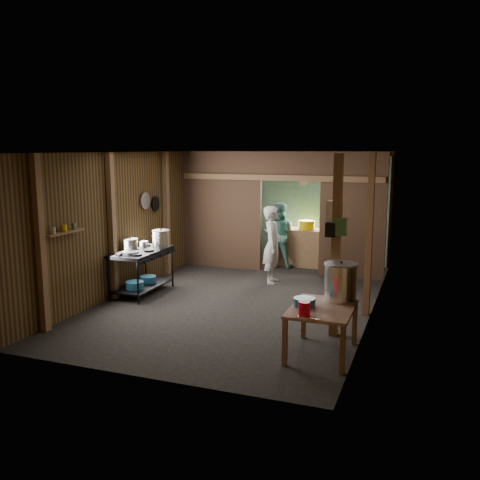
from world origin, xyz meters
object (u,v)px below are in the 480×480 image
at_px(gas_range, 142,272).
at_px(prep_table, 322,331).
at_px(stock_pot, 341,282).
at_px(yellow_tub, 307,225).
at_px(stove_pot_large, 161,239).
at_px(cook, 272,245).
at_px(pink_bucket, 304,309).

distance_m(gas_range, prep_table, 4.09).
relative_size(stock_pot, yellow_tub, 1.45).
relative_size(stove_pot_large, stock_pot, 0.65).
height_order(prep_table, stove_pot_large, stove_pot_large).
bearing_deg(stove_pot_large, stock_pot, -25.53).
height_order(stock_pot, yellow_tub, stock_pot).
xyz_separation_m(stove_pot_large, yellow_tub, (2.16, 2.85, -0.02)).
height_order(stove_pot_large, yellow_tub, stove_pot_large).
bearing_deg(cook, gas_range, 116.42).
relative_size(gas_range, yellow_tub, 3.80).
relative_size(prep_table, pink_bucket, 6.13).
bearing_deg(gas_range, prep_table, -24.97).
height_order(prep_table, cook, cook).
xyz_separation_m(stock_pot, yellow_tub, (-1.54, 4.62, 0.07)).
bearing_deg(yellow_tub, gas_range, -125.16).
height_order(stock_pot, pink_bucket, stock_pot).
bearing_deg(cook, prep_table, -164.45).
bearing_deg(stove_pot_large, cook, 31.00).
distance_m(yellow_tub, cook, 1.76).
bearing_deg(stock_pot, stove_pot_large, 154.47).
bearing_deg(cook, stock_pot, -158.95).
relative_size(gas_range, stock_pot, 2.62).
distance_m(stove_pot_large, cook, 2.19).
relative_size(stove_pot_large, yellow_tub, 0.93).
bearing_deg(pink_bucket, stove_pot_large, 142.63).
bearing_deg(stove_pot_large, prep_table, -31.62).
distance_m(stock_pot, yellow_tub, 4.87).
bearing_deg(pink_bucket, stock_pot, 70.23).
bearing_deg(yellow_tub, stock_pot, -71.52).
xyz_separation_m(gas_range, prep_table, (3.71, -1.73, -0.09)).
xyz_separation_m(yellow_tub, cook, (-0.29, -1.73, -0.17)).
height_order(gas_range, cook, cook).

